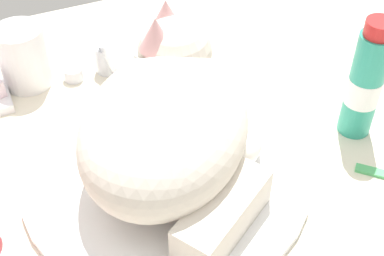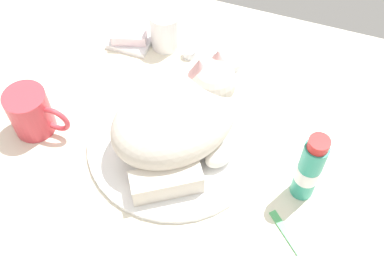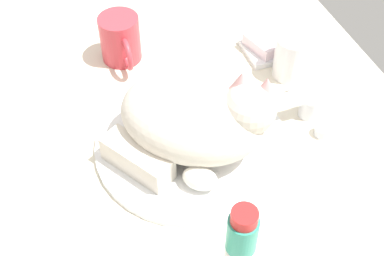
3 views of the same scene
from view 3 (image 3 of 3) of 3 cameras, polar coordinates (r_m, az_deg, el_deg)
ground_plane at (r=91.79cm, az=-0.01°, el=-2.56°), size 110.00×82.50×3.00cm
sink_basin at (r=90.24cm, az=-0.01°, el=-1.74°), size 32.88×32.88×1.04cm
faucet at (r=95.51cm, az=11.94°, el=2.36°), size 13.00×10.07×6.13cm
cat at (r=84.62cm, az=0.57°, el=1.12°), size 28.46×29.97×15.34cm
coffee_mug at (r=104.97cm, az=-7.68°, el=9.41°), size 12.16×7.82×9.39cm
rinse_cup at (r=102.40cm, az=10.65°, el=7.52°), size 6.57×6.57×8.58cm
soap_dish at (r=108.69cm, az=7.43°, el=8.21°), size 9.00×6.40×1.20cm
soap_bar at (r=107.57cm, az=7.52°, el=8.95°), size 8.24×6.07×2.37cm
toothpaste_bottle at (r=71.24cm, az=5.20°, el=-12.75°), size 4.11×4.11×15.69cm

